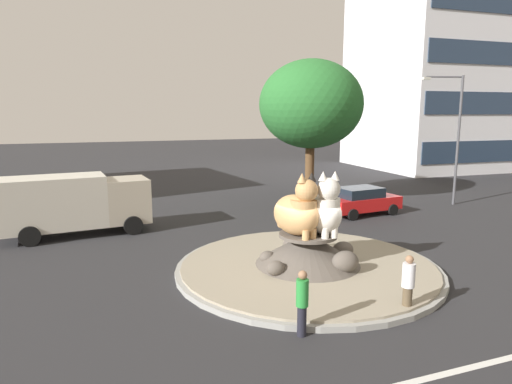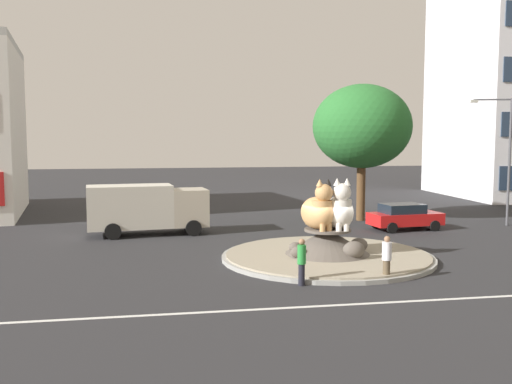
% 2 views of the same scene
% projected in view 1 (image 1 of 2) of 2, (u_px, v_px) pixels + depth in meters
% --- Properties ---
extents(ground_plane, '(160.00, 160.00, 0.00)m').
position_uv_depth(ground_plane, '(307.00, 270.00, 16.61)').
color(ground_plane, '#28282B').
extents(lane_centreline, '(112.00, 0.20, 0.01)m').
position_uv_depth(lane_centreline, '(450.00, 373.00, 10.05)').
color(lane_centreline, silver).
rests_on(lane_centreline, ground).
extents(roundabout_island, '(9.70, 9.70, 1.41)m').
position_uv_depth(roundabout_island, '(308.00, 259.00, 16.53)').
color(roundabout_island, gray).
rests_on(roundabout_island, ground).
extents(cat_statue_calico, '(1.76, 2.49, 2.32)m').
position_uv_depth(cat_statue_calico, '(298.00, 212.00, 15.97)').
color(cat_statue_calico, tan).
rests_on(cat_statue_calico, roundabout_island).
extents(cat_statue_white, '(1.71, 2.44, 2.35)m').
position_uv_depth(cat_statue_white, '(323.00, 210.00, 16.20)').
color(cat_statue_white, silver).
rests_on(cat_statue_white, roundabout_island).
extents(office_tower, '(15.74, 14.58, 30.84)m').
position_uv_depth(office_tower, '(444.00, 17.00, 45.96)').
color(office_tower, silver).
rests_on(office_tower, ground).
extents(broadleaf_tree_behind_island, '(6.52, 6.52, 9.06)m').
position_uv_depth(broadleaf_tree_behind_island, '(311.00, 105.00, 28.13)').
color(broadleaf_tree_behind_island, brown).
rests_on(broadleaf_tree_behind_island, ground).
extents(streetlight_arm, '(2.52, 0.86, 8.00)m').
position_uv_depth(streetlight_arm, '(454.00, 131.00, 27.68)').
color(streetlight_arm, '#4C4C51').
rests_on(streetlight_arm, ground).
extents(pedestrian_white_shirt, '(0.37, 0.37, 1.76)m').
position_uv_depth(pedestrian_white_shirt, '(408.00, 283.00, 12.87)').
color(pedestrian_white_shirt, brown).
rests_on(pedestrian_white_shirt, ground).
extents(pedestrian_green_shirt, '(0.33, 0.33, 1.79)m').
position_uv_depth(pedestrian_green_shirt, '(302.00, 301.00, 11.57)').
color(pedestrian_green_shirt, black).
rests_on(pedestrian_green_shirt, ground).
extents(sedan_on_far_lane, '(4.47, 2.48, 1.58)m').
position_uv_depth(sedan_on_far_lane, '(362.00, 200.00, 25.56)').
color(sedan_on_far_lane, red).
rests_on(sedan_on_far_lane, ground).
extents(delivery_box_truck, '(6.90, 3.04, 2.86)m').
position_uv_depth(delivery_box_truck, '(74.00, 202.00, 21.12)').
color(delivery_box_truck, '#B7AD99').
rests_on(delivery_box_truck, ground).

